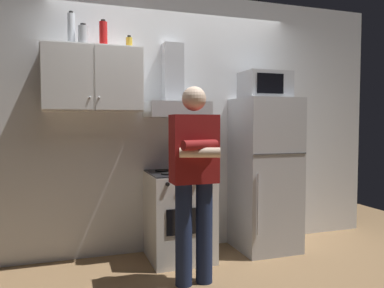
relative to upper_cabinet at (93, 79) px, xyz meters
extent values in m
plane|color=olive|center=(0.85, -0.37, -1.75)|extent=(7.00, 7.00, 0.00)
cube|color=white|center=(0.85, 0.23, -0.40)|extent=(4.80, 0.10, 2.70)
cube|color=silver|center=(0.00, 0.01, 0.00)|extent=(0.90, 0.34, 0.60)
cube|color=silver|center=(-0.22, -0.17, 0.00)|extent=(0.43, 0.01, 0.58)
cube|color=silver|center=(0.22, -0.17, 0.00)|extent=(0.43, 0.01, 0.58)
sphere|color=#B2B2B7|center=(-0.04, -0.18, -0.18)|extent=(0.02, 0.02, 0.02)
sphere|color=#B2B2B7|center=(0.04, -0.18, -0.18)|extent=(0.02, 0.02, 0.02)
cube|color=white|center=(0.80, -0.12, -1.32)|extent=(0.60, 0.60, 0.85)
cube|color=black|center=(0.80, -0.12, -0.89)|extent=(0.59, 0.59, 0.01)
cube|color=black|center=(0.80, -0.43, -1.30)|extent=(0.42, 0.01, 0.24)
cylinder|color=black|center=(0.67, -0.24, -0.88)|extent=(0.16, 0.16, 0.01)
cylinder|color=black|center=(0.93, -0.24, -0.88)|extent=(0.16, 0.16, 0.01)
cylinder|color=black|center=(0.67, 0.00, -0.88)|extent=(0.16, 0.16, 0.01)
cylinder|color=black|center=(0.93, 0.00, -0.88)|extent=(0.16, 0.16, 0.01)
cylinder|color=black|center=(0.60, -0.44, -0.95)|extent=(0.04, 0.02, 0.04)
cylinder|color=black|center=(0.73, -0.44, -0.95)|extent=(0.04, 0.02, 0.04)
cylinder|color=black|center=(0.87, -0.44, -0.95)|extent=(0.04, 0.02, 0.04)
cylinder|color=black|center=(1.00, -0.44, -0.95)|extent=(0.04, 0.02, 0.04)
cube|color=#B7BABF|center=(0.80, -0.04, -0.27)|extent=(0.60, 0.44, 0.15)
cube|color=#B7BABF|center=(0.80, 0.10, 0.10)|extent=(0.20, 0.16, 0.60)
cube|color=silver|center=(1.75, -0.12, -0.95)|extent=(0.60, 0.60, 1.60)
cube|color=#4C4C4C|center=(1.75, -0.43, -0.71)|extent=(0.59, 0.01, 0.01)
cylinder|color=silver|center=(1.50, -0.44, -1.19)|extent=(0.02, 0.02, 0.60)
cube|color=#B7BABF|center=(1.75, -0.10, -0.01)|extent=(0.48, 0.36, 0.28)
cube|color=black|center=(1.71, -0.29, -0.01)|extent=(0.30, 0.01, 0.20)
cylinder|color=#192342|center=(0.66, -0.72, -1.32)|extent=(0.14, 0.14, 0.85)
cylinder|color=#192342|center=(0.84, -0.72, -1.32)|extent=(0.14, 0.14, 0.85)
cube|color=maroon|center=(0.75, -0.72, -0.62)|extent=(0.38, 0.20, 0.56)
cylinder|color=maroon|center=(0.75, -0.86, -0.58)|extent=(0.33, 0.17, 0.08)
cylinder|color=beige|center=(0.75, -0.86, -0.64)|extent=(0.33, 0.17, 0.08)
sphere|color=beige|center=(0.75, -0.72, -0.21)|extent=(0.20, 0.20, 0.20)
cylinder|color=#B7BABF|center=(0.93, -0.24, -0.82)|extent=(0.18, 0.18, 0.11)
cylinder|color=black|center=(0.81, -0.24, -0.79)|extent=(0.05, 0.01, 0.01)
cylinder|color=black|center=(1.05, -0.24, -0.79)|extent=(0.05, 0.01, 0.01)
cylinder|color=red|center=(0.10, -0.02, 0.41)|extent=(0.07, 0.07, 0.23)
cylinder|color=black|center=(0.10, -0.02, 0.54)|extent=(0.04, 0.04, 0.02)
cylinder|color=gold|center=(0.34, -0.02, 0.35)|extent=(0.06, 0.06, 0.10)
cylinder|color=black|center=(0.34, -0.02, 0.41)|extent=(0.03, 0.03, 0.02)
cylinder|color=silver|center=(-0.18, 0.03, 0.45)|extent=(0.07, 0.07, 0.29)
cylinder|color=black|center=(-0.18, 0.03, 0.60)|extent=(0.04, 0.04, 0.02)
cylinder|color=#B2B5BA|center=(-0.08, -0.01, 0.39)|extent=(0.09, 0.09, 0.18)
cylinder|color=black|center=(-0.08, -0.01, 0.49)|extent=(0.05, 0.05, 0.02)
camera|label=1|loc=(-0.25, -3.64, -0.41)|focal=35.20mm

